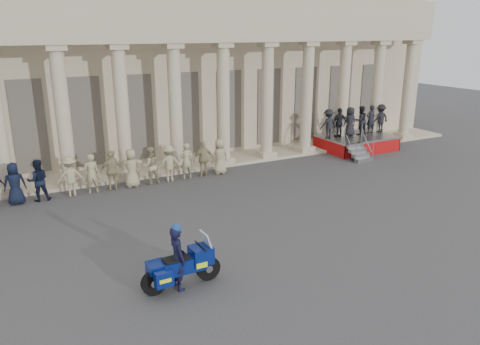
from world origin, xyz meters
name	(u,v)px	position (x,y,z in m)	size (l,w,h in m)	color
ground	(223,235)	(0.00, 0.00, 0.00)	(90.00, 90.00, 0.00)	#39393B
building	(114,72)	(0.00, 14.74, 4.52)	(40.00, 12.50, 9.00)	tan
officer_rank	(15,184)	(-6.17, 6.70, 0.88)	(18.95, 0.67, 1.77)	black
reviewing_stand	(355,126)	(12.31, 7.45, 1.44)	(5.11, 4.02, 2.56)	gray
motorcycle	(182,266)	(-2.47, -2.58, 0.65)	(2.34, 0.96, 1.50)	black
rider	(177,257)	(-2.60, -2.59, 0.95)	(0.46, 0.69, 1.93)	black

